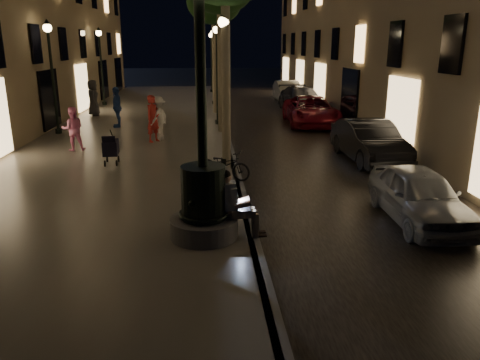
{
  "coord_description": "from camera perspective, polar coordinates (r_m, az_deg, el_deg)",
  "views": [
    {
      "loc": [
        -0.94,
        -6.98,
        4.03
      ],
      "look_at": [
        -0.19,
        3.0,
        1.1
      ],
      "focal_mm": 35.0,
      "sensor_mm": 36.0,
      "label": 1
    }
  ],
  "objects": [
    {
      "name": "car_second",
      "position": [
        17.09,
        15.47,
        4.57
      ],
      "size": [
        1.66,
        4.44,
        1.45
      ],
      "primitive_type": "imported",
      "rotation": [
        0.0,
        0.0,
        0.03
      ],
      "color": "black",
      "rests_on": "ground"
    },
    {
      "name": "pedestrian_pink",
      "position": [
        18.37,
        -19.7,
        5.89
      ],
      "size": [
        0.91,
        0.79,
        1.61
      ],
      "primitive_type": "imported",
      "rotation": [
        0.0,
        0.0,
        3.4
      ],
      "color": "pink",
      "rests_on": "promenade"
    },
    {
      "name": "curb_strip",
      "position": [
        22.34,
        -1.86,
        6.18
      ],
      "size": [
        0.25,
        45.0,
        0.2
      ],
      "primitive_type": "cube",
      "color": "#59595B",
      "rests_on": "ground"
    },
    {
      "name": "lamp_left_b",
      "position": [
        21.96,
        -22.03,
        13.1
      ],
      "size": [
        0.36,
        0.36,
        4.81
      ],
      "color": "black",
      "rests_on": "promenade"
    },
    {
      "name": "lamp_curb_c",
      "position": [
        30.99,
        -3.25,
        14.82
      ],
      "size": [
        0.36,
        0.36,
        4.81
      ],
      "color": "black",
      "rests_on": "promenade"
    },
    {
      "name": "pedestrian_white",
      "position": [
        19.43,
        -9.98,
        7.41
      ],
      "size": [
        1.12,
        1.34,
        1.81
      ],
      "primitive_type": "imported",
      "rotation": [
        0.0,
        0.0,
        4.25
      ],
      "color": "silver",
      "rests_on": "promenade"
    },
    {
      "name": "cobble_lane",
      "position": [
        22.69,
        5.78,
        6.03
      ],
      "size": [
        6.0,
        45.0,
        0.02
      ],
      "primitive_type": "cube",
      "color": "black",
      "rests_on": "ground"
    },
    {
      "name": "fountain_lamppost",
      "position": [
        9.41,
        -4.49,
        -1.17
      ],
      "size": [
        1.4,
        1.4,
        5.21
      ],
      "color": "#59595B",
      "rests_on": "promenade"
    },
    {
      "name": "pedestrian_red",
      "position": [
        19.17,
        -10.54,
        7.36
      ],
      "size": [
        0.77,
        0.81,
        1.87
      ],
      "primitive_type": "imported",
      "rotation": [
        0.0,
        0.0,
        0.91
      ],
      "color": "red",
      "rests_on": "promenade"
    },
    {
      "name": "lamp_left_c",
      "position": [
        31.65,
        -16.63,
        14.23
      ],
      "size": [
        0.36,
        0.36,
        4.81
      ],
      "color": "black",
      "rests_on": "promenade"
    },
    {
      "name": "promenade",
      "position": [
        22.53,
        -12.13,
        5.91
      ],
      "size": [
        8.0,
        45.0,
        0.2
      ],
      "primitive_type": "cube",
      "color": "#68645C",
      "rests_on": "ground"
    },
    {
      "name": "car_fifth",
      "position": [
        33.99,
        5.82,
        10.68
      ],
      "size": [
        1.6,
        4.51,
        1.48
      ],
      "primitive_type": "imported",
      "rotation": [
        0.0,
        0.0,
        -0.01
      ],
      "color": "#A2A29D",
      "rests_on": "ground"
    },
    {
      "name": "lamp_curb_a",
      "position": [
        15.01,
        -1.93,
        13.27
      ],
      "size": [
        0.36,
        0.36,
        4.81
      ],
      "color": "black",
      "rests_on": "promenade"
    },
    {
      "name": "seated_man_laptop",
      "position": [
        9.51,
        -0.75,
        -2.66
      ],
      "size": [
        1.04,
        0.35,
        1.41
      ],
      "color": "gray",
      "rests_on": "promenade"
    },
    {
      "name": "lamp_curb_b",
      "position": [
        23.0,
        -2.82,
        14.32
      ],
      "size": [
        0.36,
        0.36,
        4.81
      ],
      "color": "black",
      "rests_on": "promenade"
    },
    {
      "name": "stroller",
      "position": [
        15.87,
        -15.48,
        3.82
      ],
      "size": [
        0.51,
        1.1,
        1.11
      ],
      "rotation": [
        0.0,
        0.0,
        0.07
      ],
      "color": "black",
      "rests_on": "promenade"
    },
    {
      "name": "pedestrian_blue",
      "position": [
        23.04,
        -14.77,
        8.6
      ],
      "size": [
        0.59,
        1.16,
        1.89
      ],
      "primitive_type": "imported",
      "rotation": [
        0.0,
        0.0,
        4.83
      ],
      "color": "navy",
      "rests_on": "promenade"
    },
    {
      "name": "ground",
      "position": [
        22.36,
        -1.86,
        5.93
      ],
      "size": [
        120.0,
        120.0,
        0.0
      ],
      "primitive_type": "plane",
      "color": "black",
      "rests_on": "ground"
    },
    {
      "name": "pedestrian_dark",
      "position": [
        27.11,
        -17.47,
        9.52
      ],
      "size": [
        0.78,
        1.04,
        1.93
      ],
      "primitive_type": "imported",
      "rotation": [
        0.0,
        0.0,
        1.76
      ],
      "color": "#38373C",
      "rests_on": "promenade"
    },
    {
      "name": "tree_third",
      "position": [
        27.07,
        -3.17,
        20.76
      ],
      "size": [
        3.0,
        3.0,
        7.2
      ],
      "color": "#6B604C",
      "rests_on": "promenade"
    },
    {
      "name": "car_third",
      "position": [
        24.39,
        8.65,
        8.35
      ],
      "size": [
        2.67,
        5.34,
        1.45
      ],
      "primitive_type": "imported",
      "rotation": [
        0.0,
        0.0,
        -0.05
      ],
      "color": "maroon",
      "rests_on": "ground"
    },
    {
      "name": "bicycle",
      "position": [
        13.63,
        -1.92,
        1.86
      ],
      "size": [
        1.71,
        1.29,
        0.86
      ],
      "primitive_type": "imported",
      "rotation": [
        0.0,
        0.0,
        1.07
      ],
      "color": "black",
      "rests_on": "promenade"
    },
    {
      "name": "lamp_curb_d",
      "position": [
        38.99,
        -3.51,
        15.12
      ],
      "size": [
        0.36,
        0.36,
        4.81
      ],
      "color": "black",
      "rests_on": "promenade"
    },
    {
      "name": "car_rear",
      "position": [
        29.3,
        7.54,
        9.74
      ],
      "size": [
        2.45,
        5.26,
        1.49
      ],
      "primitive_type": "imported",
      "rotation": [
        0.0,
        0.0,
        0.07
      ],
      "color": "#303035",
      "rests_on": "ground"
    },
    {
      "name": "tree_far",
      "position": [
        33.07,
        -3.28,
        20.46
      ],
      "size": [
        3.0,
        3.0,
        7.5
      ],
      "color": "#6B604C",
      "rests_on": "promenade"
    },
    {
      "name": "car_front",
      "position": [
        11.65,
        21.0,
        -1.77
      ],
      "size": [
        1.6,
        3.75,
        1.26
      ],
      "primitive_type": "imported",
      "rotation": [
        0.0,
        0.0,
        -0.03
      ],
      "color": "#9B9FA2",
      "rests_on": "ground"
    }
  ]
}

